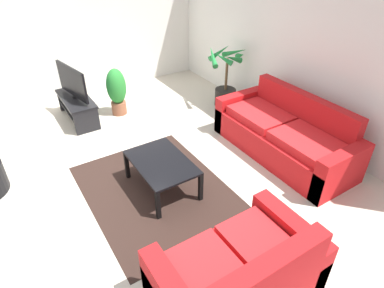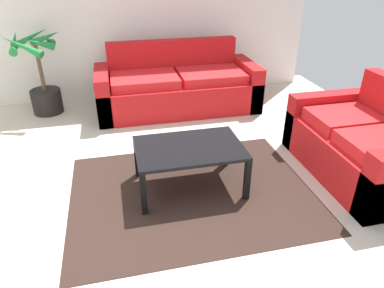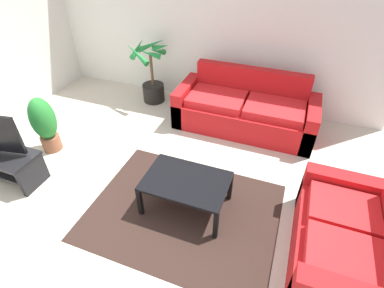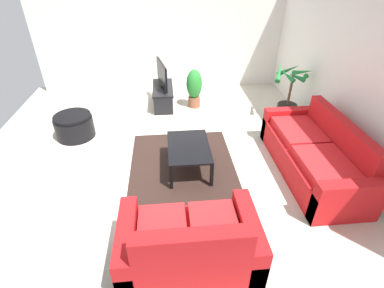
% 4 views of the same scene
% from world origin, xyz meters
% --- Properties ---
extents(ground_plane, '(6.60, 6.60, 0.00)m').
position_xyz_m(ground_plane, '(0.00, 0.00, 0.00)').
color(ground_plane, beige).
extents(wall_back, '(6.00, 0.06, 2.70)m').
position_xyz_m(wall_back, '(0.00, 3.00, 1.35)').
color(wall_back, silver).
rests_on(wall_back, ground).
extents(wall_left, '(0.06, 6.00, 2.70)m').
position_xyz_m(wall_left, '(-3.00, 0.00, 1.35)').
color(wall_left, silver).
rests_on(wall_left, ground).
extents(couch_main, '(2.20, 0.90, 0.90)m').
position_xyz_m(couch_main, '(0.82, 2.28, 0.30)').
color(couch_main, red).
rests_on(couch_main, ground).
extents(couch_loveseat, '(0.90, 1.47, 0.90)m').
position_xyz_m(couch_loveseat, '(2.28, 0.21, 0.30)').
color(couch_loveseat, red).
rests_on(couch_loveseat, ground).
extents(tv_stand, '(1.10, 0.45, 0.43)m').
position_xyz_m(tv_stand, '(-1.92, -0.02, 0.28)').
color(tv_stand, black).
rests_on(tv_stand, ground).
extents(tv, '(0.92, 0.22, 0.56)m').
position_xyz_m(tv, '(-1.92, -0.02, 0.72)').
color(tv, black).
rests_on(tv, tv_stand).
extents(coffee_table, '(0.96, 0.65, 0.43)m').
position_xyz_m(coffee_table, '(0.55, 0.35, 0.38)').
color(coffee_table, black).
rests_on(coffee_table, ground).
extents(area_rug, '(2.20, 1.70, 0.01)m').
position_xyz_m(area_rug, '(0.55, 0.25, 0.00)').
color(area_rug, black).
rests_on(area_rug, ground).
extents(potted_palm, '(0.72, 0.77, 1.12)m').
position_xyz_m(potted_palm, '(-0.98, 2.55, 0.45)').
color(potted_palm, black).
rests_on(potted_palm, ground).
extents(potted_plant_small, '(0.35, 0.35, 0.87)m').
position_xyz_m(potted_plant_small, '(-1.75, 0.68, 0.46)').
color(potted_plant_small, brown).
rests_on(potted_plant_small, ground).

